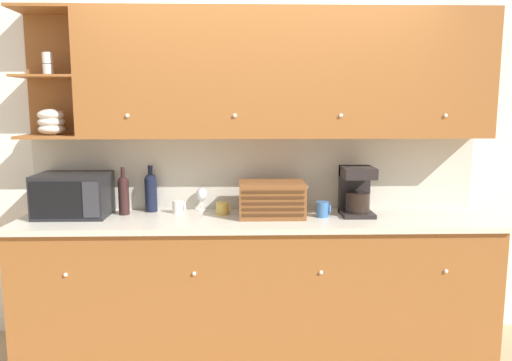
# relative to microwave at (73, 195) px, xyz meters

# --- Properties ---
(ground_plane) EXTENTS (24.00, 24.00, 0.00)m
(ground_plane) POSITION_rel_microwave_xyz_m (1.28, 0.22, -1.10)
(ground_plane) COLOR tan
(wall_back) EXTENTS (5.66, 0.06, 2.60)m
(wall_back) POSITION_rel_microwave_xyz_m (1.28, 0.25, 0.20)
(wall_back) COLOR white
(wall_back) RESTS_ON ground_plane
(counter_unit) EXTENTS (3.28, 0.64, 0.95)m
(counter_unit) POSITION_rel_microwave_xyz_m (1.28, -0.08, -0.63)
(counter_unit) COLOR #935628
(counter_unit) RESTS_ON ground_plane
(backsplash_panel) EXTENTS (3.26, 0.01, 0.55)m
(backsplash_panel) POSITION_rel_microwave_xyz_m (1.28, 0.22, 0.12)
(backsplash_panel) COLOR beige
(backsplash_panel) RESTS_ON counter_unit
(upper_cabinets) EXTENTS (3.26, 0.35, 0.87)m
(upper_cabinets) POSITION_rel_microwave_xyz_m (1.45, 0.06, 0.83)
(upper_cabinets) COLOR #935628
(upper_cabinets) RESTS_ON backsplash_panel
(microwave) EXTENTS (0.49, 0.37, 0.30)m
(microwave) POSITION_rel_microwave_xyz_m (0.00, 0.00, 0.00)
(microwave) COLOR black
(microwave) RESTS_ON counter_unit
(second_wine_bottle) EXTENTS (0.08, 0.08, 0.34)m
(second_wine_bottle) POSITION_rel_microwave_xyz_m (0.34, 0.04, 0.00)
(second_wine_bottle) COLOR black
(second_wine_bottle) RESTS_ON counter_unit
(wine_bottle) EXTENTS (0.09, 0.09, 0.34)m
(wine_bottle) POSITION_rel_microwave_xyz_m (0.51, 0.14, 0.00)
(wine_bottle) COLOR black
(wine_bottle) RESTS_ON counter_unit
(mug) EXTENTS (0.09, 0.08, 0.09)m
(mug) POSITION_rel_microwave_xyz_m (0.72, 0.08, -0.11)
(mug) COLOR silver
(mug) RESTS_ON counter_unit
(wine_glass) EXTENTS (0.08, 0.08, 0.17)m
(wine_glass) POSITION_rel_microwave_xyz_m (0.88, 0.16, -0.04)
(wine_glass) COLOR silver
(wine_glass) RESTS_ON counter_unit
(mug_patterned_third) EXTENTS (0.10, 0.09, 0.09)m
(mug_patterned_third) POSITION_rel_microwave_xyz_m (1.04, 0.03, -0.11)
(mug_patterned_third) COLOR gold
(mug_patterned_third) RESTS_ON counter_unit
(bread_box) EXTENTS (0.45, 0.30, 0.25)m
(bread_box) POSITION_rel_microwave_xyz_m (1.39, -0.06, -0.03)
(bread_box) COLOR brown
(bread_box) RESTS_ON counter_unit
(mug_blue_second) EXTENTS (0.10, 0.09, 0.11)m
(mug_blue_second) POSITION_rel_microwave_xyz_m (1.74, -0.08, -0.10)
(mug_blue_second) COLOR #38669E
(mug_blue_second) RESTS_ON counter_unit
(coffee_maker) EXTENTS (0.22, 0.26, 0.35)m
(coffee_maker) POSITION_rel_microwave_xyz_m (1.99, -0.01, 0.02)
(coffee_maker) COLOR black
(coffee_maker) RESTS_ON counter_unit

